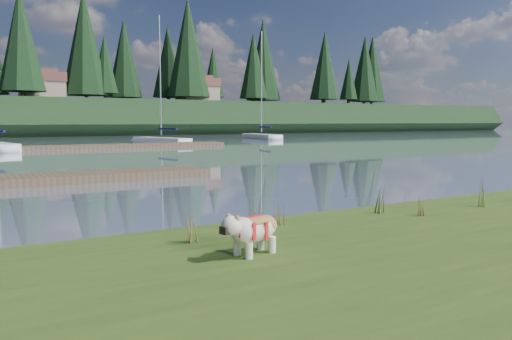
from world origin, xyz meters
TOP-DOWN VIEW (x-y plane):
  - ground at (0.00, 30.00)m, footprint 200.00×200.00m
  - bank at (0.00, -6.00)m, footprint 60.00×9.00m
  - bulldog at (-0.74, -3.56)m, footprint 0.98×0.54m
  - dock_far at (2.00, 30.00)m, footprint 26.00×2.20m
  - sailboat_bg_3 at (11.43, 35.83)m, footprint 3.78×8.14m
  - sailboat_bg_5 at (26.14, 42.00)m, footprint 2.73×8.98m
  - weed_0 at (0.03, -2.20)m, footprint 0.17×0.14m
  - weed_1 at (0.54, -2.16)m, footprint 0.17×0.14m
  - weed_2 at (2.88, -2.27)m, footprint 0.17×0.14m
  - weed_3 at (-1.21, -2.52)m, footprint 0.17×0.14m
  - weed_4 at (3.32, -2.76)m, footprint 0.17×0.14m
  - weed_5 at (5.21, -2.70)m, footprint 0.17×0.14m
  - mud_lip at (0.00, -1.60)m, footprint 60.00×0.50m
  - conifer_4 at (3.00, 66.00)m, footprint 6.16×6.16m
  - conifer_5 at (15.00, 70.00)m, footprint 3.96×3.96m
  - conifer_6 at (28.00, 68.00)m, footprint 7.04×7.04m
  - conifer_7 at (42.00, 71.00)m, footprint 5.28×5.28m
  - conifer_8 at (55.00, 67.00)m, footprint 4.62×4.62m
  - conifer_9 at (68.00, 70.00)m, footprint 5.94×5.94m
  - house_1 at (6.00, 71.00)m, footprint 6.30×5.30m
  - house_2 at (30.00, 69.00)m, footprint 6.30×5.30m

SIDE VIEW (x-z plane):
  - ground at x=0.00m, z-range 0.00..0.00m
  - mud_lip at x=0.00m, z-range 0.00..0.14m
  - dock_far at x=2.00m, z-range 0.00..0.30m
  - bank at x=0.00m, z-range 0.00..0.35m
  - sailboat_bg_5 at x=26.14m, z-range -5.95..6.58m
  - sailboat_bg_3 at x=11.43m, z-range -5.57..6.21m
  - weed_4 at x=3.32m, z-range 0.32..0.72m
  - weed_1 at x=0.54m, z-range 0.31..0.75m
  - weed_0 at x=0.03m, z-range 0.30..0.87m
  - weed_3 at x=-1.21m, z-range 0.30..0.88m
  - weed_2 at x=2.88m, z-range 0.30..0.95m
  - weed_5 at x=5.21m, z-range 0.29..0.99m
  - bulldog at x=-0.74m, z-range 0.42..1.00m
  - house_1 at x=6.00m, z-range 4.99..9.64m
  - house_2 at x=30.00m, z-range 4.99..9.64m
  - conifer_5 at x=15.00m, z-range 5.65..16.00m
  - conifer_8 at x=55.00m, z-range 5.62..17.40m
  - conifer_7 at x=42.00m, z-range 5.59..18.79m
  - conifer_9 at x=68.00m, z-range 5.55..20.18m
  - conifer_4 at x=3.00m, z-range 5.54..20.64m
  - conifer_6 at x=28.00m, z-range 5.49..22.49m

